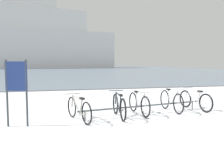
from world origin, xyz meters
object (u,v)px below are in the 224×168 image
(bicycle_2, at_px, (139,103))
(info_sign, at_px, (16,82))
(bicycle_0, at_px, (79,109))
(bicycle_4, at_px, (195,100))
(bicycle_1, at_px, (119,106))
(ferry_ship, at_px, (13,39))
(bicycle_3, at_px, (171,101))

(bicycle_2, bearing_deg, info_sign, -170.11)
(bicycle_0, distance_m, info_sign, 1.81)
(bicycle_0, distance_m, bicycle_4, 4.19)
(bicycle_1, height_order, ferry_ship, ferry_ship)
(bicycle_0, bearing_deg, ferry_ship, 99.12)
(bicycle_0, bearing_deg, info_sign, -172.17)
(bicycle_4, bearing_deg, bicycle_1, -170.01)
(bicycle_0, xyz_separation_m, bicycle_1, (1.22, 0.13, 0.01))
(bicycle_4, relative_size, ferry_ship, 0.03)
(bicycle_3, xyz_separation_m, ferry_ship, (-14.27, 68.44, 7.99))
(bicycle_0, xyz_separation_m, bicycle_3, (3.19, 0.58, 0.02))
(bicycle_3, bearing_deg, bicycle_0, -169.62)
(info_sign, xyz_separation_m, ferry_ship, (-9.48, 69.25, 7.20))
(bicycle_1, relative_size, bicycle_4, 1.02)
(bicycle_3, height_order, info_sign, info_sign)
(bicycle_1, relative_size, bicycle_2, 1.03)
(bicycle_4, distance_m, ferry_ship, 70.52)
(bicycle_2, bearing_deg, bicycle_0, -168.44)
(info_sign, bearing_deg, bicycle_3, 9.53)
(bicycle_2, height_order, ferry_ship, ferry_ship)
(bicycle_0, bearing_deg, bicycle_3, 10.38)
(bicycle_1, xyz_separation_m, bicycle_2, (0.74, 0.27, -0.00))
(bicycle_4, xyz_separation_m, ferry_ship, (-15.22, 68.39, 8.01))
(bicycle_0, height_order, bicycle_4, bicycle_4)
(bicycle_2, xyz_separation_m, bicycle_4, (2.18, 0.24, -0.01))
(bicycle_1, distance_m, info_sign, 2.96)
(bicycle_0, relative_size, info_sign, 0.94)
(bicycle_0, distance_m, ferry_ship, 70.37)
(bicycle_4, height_order, ferry_ship, ferry_ship)
(bicycle_0, xyz_separation_m, bicycle_4, (4.14, 0.64, -0.00))
(info_sign, bearing_deg, bicycle_1, 7.00)
(ferry_ship, bearing_deg, info_sign, -82.21)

